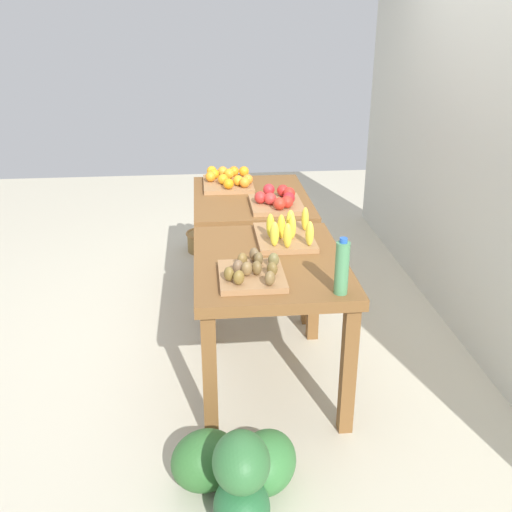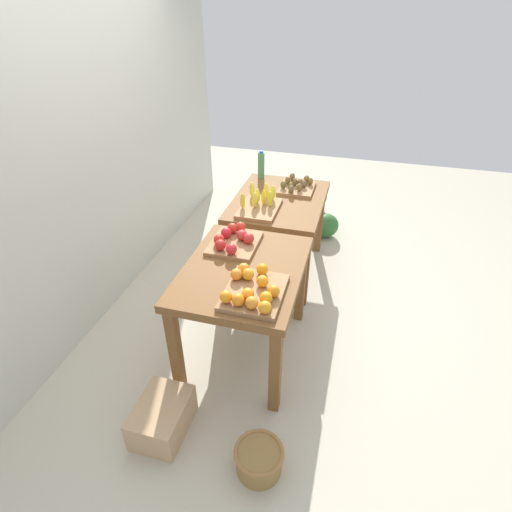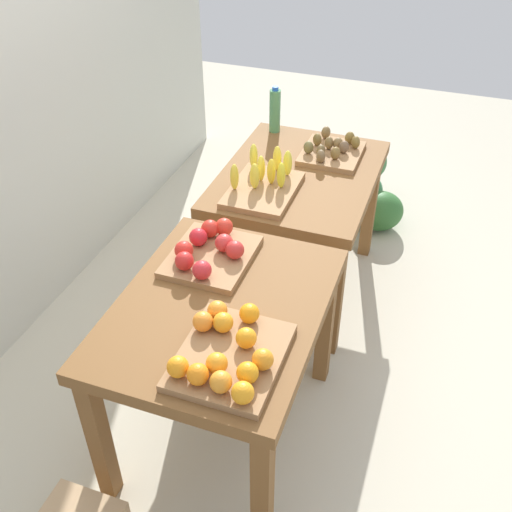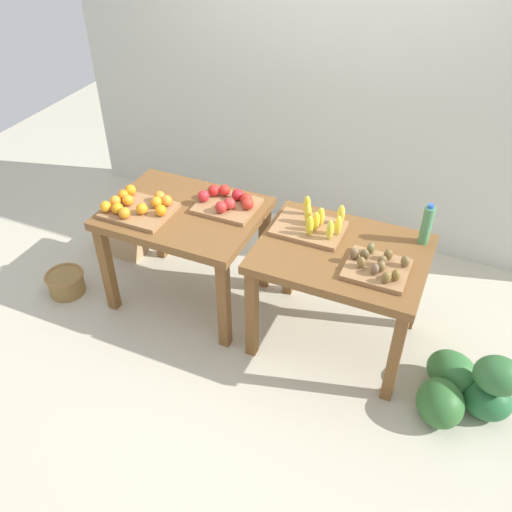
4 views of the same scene
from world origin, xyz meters
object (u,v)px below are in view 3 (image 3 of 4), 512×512
at_px(apple_bin, 210,251).
at_px(kiwi_bin, 332,150).
at_px(display_table_right, 298,191).
at_px(watermelon_pile, 364,195).
at_px(orange_bin, 228,353).
at_px(display_table_left, 221,326).
at_px(water_bottle, 275,110).
at_px(banana_crate, 264,182).

distance_m(apple_bin, kiwi_bin, 1.13).
height_order(display_table_right, watermelon_pile, display_table_right).
distance_m(orange_bin, apple_bin, 0.60).
height_order(display_table_left, kiwi_bin, kiwi_bin).
distance_m(orange_bin, kiwi_bin, 1.63).
relative_size(apple_bin, water_bottle, 1.51).
relative_size(banana_crate, water_bottle, 1.60).
bearing_deg(display_table_left, apple_bin, 30.25).
bearing_deg(watermelon_pile, orange_bin, 177.64).
height_order(orange_bin, apple_bin, apple_bin).
xyz_separation_m(display_table_right, kiwi_bin, (0.24, -0.11, 0.15)).
height_order(display_table_left, display_table_right, same).
bearing_deg(orange_bin, display_table_right, 5.89).
bearing_deg(apple_bin, orange_bin, -150.78).
relative_size(display_table_left, watermelon_pile, 1.57).
relative_size(apple_bin, kiwi_bin, 1.15).
relative_size(apple_bin, banana_crate, 0.94).
bearing_deg(watermelon_pile, kiwi_bin, 169.28).
bearing_deg(orange_bin, watermelon_pile, -2.36).
bearing_deg(display_table_right, banana_crate, 152.72).
bearing_deg(orange_bin, display_table_left, 28.19).
relative_size(display_table_right, apple_bin, 2.49).
height_order(display_table_right, orange_bin, orange_bin).
bearing_deg(kiwi_bin, apple_bin, 166.38).
relative_size(display_table_right, banana_crate, 2.35).
bearing_deg(watermelon_pile, banana_crate, 162.29).
xyz_separation_m(apple_bin, banana_crate, (0.62, -0.03, 0.00)).
bearing_deg(kiwi_bin, watermelon_pile, -10.72).
relative_size(banana_crate, watermelon_pile, 0.67).
distance_m(display_table_right, orange_bin, 1.40).
bearing_deg(water_bottle, kiwi_bin, -116.07).
height_order(apple_bin, water_bottle, water_bottle).
distance_m(display_table_left, display_table_right, 1.12).
bearing_deg(display_table_left, kiwi_bin, -4.81).
bearing_deg(kiwi_bin, banana_crate, 153.62).
distance_m(banana_crate, watermelon_pile, 1.34).
bearing_deg(banana_crate, orange_bin, -167.08).
height_order(display_table_right, apple_bin, apple_bin).
xyz_separation_m(kiwi_bin, water_bottle, (0.19, 0.40, 0.10)).
bearing_deg(banana_crate, display_table_left, -172.21).
bearing_deg(kiwi_bin, display_table_right, 154.52).
distance_m(display_table_right, water_bottle, 0.57).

